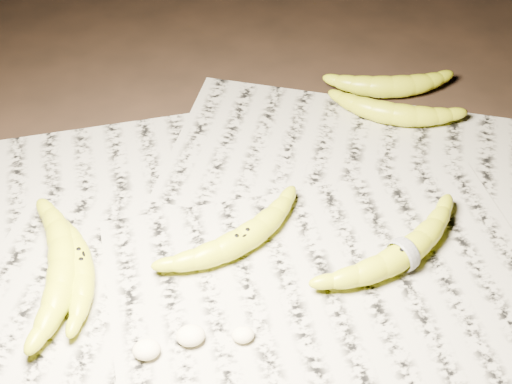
{
  "coord_description": "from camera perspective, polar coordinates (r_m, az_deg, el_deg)",
  "views": [
    {
      "loc": [
        -0.06,
        -0.65,
        0.72
      ],
      "look_at": [
        0.02,
        0.03,
        0.05
      ],
      "focal_mm": 50.0,
      "sensor_mm": 36.0,
      "label": 1
    }
  ],
  "objects": [
    {
      "name": "ground",
      "position": [
        0.97,
        -0.93,
        -3.45
      ],
      "size": [
        3.0,
        3.0,
        0.0
      ],
      "primitive_type": "plane",
      "color": "black",
      "rests_on": "ground"
    },
    {
      "name": "banana_left_b",
      "position": [
        0.93,
        -15.18,
        -5.66
      ],
      "size": [
        0.07,
        0.21,
        0.04
      ],
      "primitive_type": null,
      "rotation": [
        0.0,
        0.0,
        1.6
      ],
      "color": "#C6CF19",
      "rests_on": "newspaper_patch"
    },
    {
      "name": "flesh_chunk_b",
      "position": [
        0.86,
        -5.27,
        -11.21
      ],
      "size": [
        0.03,
        0.03,
        0.02
      ],
      "primitive_type": "ellipsoid",
      "color": "#FFFAC5",
      "rests_on": "newspaper_patch"
    },
    {
      "name": "flesh_chunk_c",
      "position": [
        0.86,
        -1.05,
        -11.21
      ],
      "size": [
        0.03,
        0.02,
        0.02
      ],
      "primitive_type": "ellipsoid",
      "color": "#FFFAC5",
      "rests_on": "newspaper_patch"
    },
    {
      "name": "measuring_tape",
      "position": [
        0.94,
        11.73,
        -4.78
      ],
      "size": [
        0.03,
        0.04,
        0.05
      ],
      "primitive_type": "torus",
      "rotation": [
        0.0,
        1.57,
        0.53
      ],
      "color": "white",
      "rests_on": "newspaper_patch"
    },
    {
      "name": "banana_left_a",
      "position": [
        0.94,
        -13.93,
        -5.35
      ],
      "size": [
        0.09,
        0.2,
        0.03
      ],
      "primitive_type": null,
      "rotation": [
        0.0,
        0.0,
        1.8
      ],
      "color": "#C6CF19",
      "rests_on": "newspaper_patch"
    },
    {
      "name": "newspaper_patch",
      "position": [
        0.96,
        -2.19,
        -3.76
      ],
      "size": [
        0.9,
        0.7,
        0.01
      ],
      "primitive_type": "cube",
      "color": "#A7A38F",
      "rests_on": "ground"
    },
    {
      "name": "banana_upper_a",
      "position": [
        1.15,
        10.98,
        6.3
      ],
      "size": [
        0.19,
        0.12,
        0.04
      ],
      "primitive_type": null,
      "rotation": [
        0.0,
        0.0,
        -0.37
      ],
      "color": "#C6CF19",
      "rests_on": "newspaper_patch"
    },
    {
      "name": "flesh_chunk_a",
      "position": [
        0.85,
        -8.78,
        -12.21
      ],
      "size": [
        0.03,
        0.03,
        0.02
      ],
      "primitive_type": "ellipsoid",
      "color": "#FFFAC5",
      "rests_on": "newspaper_patch"
    },
    {
      "name": "banana_center",
      "position": [
        0.93,
        -1.19,
        -3.74
      ],
      "size": [
        0.2,
        0.15,
        0.04
      ],
      "primitive_type": null,
      "rotation": [
        0.0,
        0.0,
        0.54
      ],
      "color": "#C6CF19",
      "rests_on": "newspaper_patch"
    },
    {
      "name": "banana_upper_b",
      "position": [
        1.21,
        10.78,
        8.42
      ],
      "size": [
        0.19,
        0.07,
        0.04
      ],
      "primitive_type": null,
      "rotation": [
        0.0,
        0.0,
        -0.07
      ],
      "color": "#C6CF19",
      "rests_on": "newspaper_patch"
    },
    {
      "name": "banana_taped",
      "position": [
        0.94,
        11.73,
        -4.78
      ],
      "size": [
        0.22,
        0.16,
        0.04
      ],
      "primitive_type": null,
      "rotation": [
        0.0,
        0.0,
        0.53
      ],
      "color": "#C6CF19",
      "rests_on": "newspaper_patch"
    }
  ]
}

